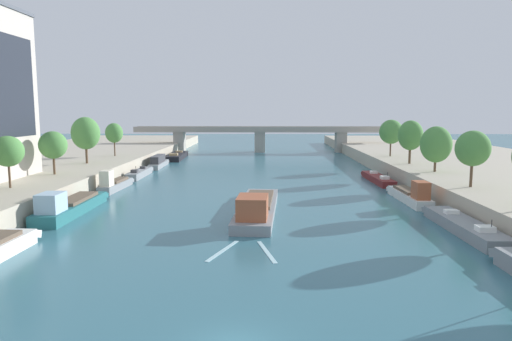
{
  "coord_description": "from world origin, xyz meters",
  "views": [
    {
      "loc": [
        1.48,
        -21.17,
        11.48
      ],
      "look_at": [
        0.0,
        52.43,
        1.81
      ],
      "focal_mm": 32.63,
      "sensor_mm": 36.0,
      "label": 1
    }
  ],
  "objects_px": {
    "moored_boat_right_lone": "(410,195)",
    "tree_left_second": "(53,145)",
    "tree_left_nearest": "(8,151)",
    "tree_right_second": "(391,132)",
    "bridge_far": "(260,135)",
    "moored_boat_right_second": "(463,226)",
    "moored_boat_left_lone": "(70,206)",
    "tree_left_past_mid": "(114,133)",
    "tree_right_distant": "(473,149)",
    "moored_boat_left_upstream": "(159,162)",
    "tree_left_by_lamp": "(86,133)",
    "tree_right_third": "(436,144)",
    "moored_boat_left_near": "(115,184)",
    "barge_midriver": "(257,207)",
    "moored_boat_right_downstream": "(378,178)",
    "moored_boat_left_downstream": "(177,156)",
    "moored_boat_left_midway": "(140,173)",
    "tree_right_past_mid": "(411,135)"
  },
  "relations": [
    {
      "from": "barge_midriver",
      "to": "moored_boat_right_lone",
      "type": "height_order",
      "value": "barge_midriver"
    },
    {
      "from": "tree_right_distant",
      "to": "tree_right_second",
      "type": "relative_size",
      "value": 0.93
    },
    {
      "from": "tree_right_distant",
      "to": "tree_left_nearest",
      "type": "bearing_deg",
      "value": -178.22
    },
    {
      "from": "moored_boat_left_midway",
      "to": "moored_boat_right_second",
      "type": "relative_size",
      "value": 0.79
    },
    {
      "from": "moored_boat_left_lone",
      "to": "tree_right_past_mid",
      "type": "distance_m",
      "value": 53.54
    },
    {
      "from": "tree_right_third",
      "to": "moored_boat_right_second",
      "type": "bearing_deg",
      "value": -103.62
    },
    {
      "from": "moored_boat_left_lone",
      "to": "moored_boat_left_midway",
      "type": "bearing_deg",
      "value": 90.29
    },
    {
      "from": "moored_boat_left_downstream",
      "to": "tree_left_nearest",
      "type": "bearing_deg",
      "value": -98.59
    },
    {
      "from": "moored_boat_left_upstream",
      "to": "tree_right_distant",
      "type": "bearing_deg",
      "value": -40.41
    },
    {
      "from": "moored_boat_left_downstream",
      "to": "moored_boat_right_lone",
      "type": "height_order",
      "value": "moored_boat_right_lone"
    },
    {
      "from": "moored_boat_right_second",
      "to": "moored_boat_right_downstream",
      "type": "relative_size",
      "value": 1.07
    },
    {
      "from": "moored_boat_left_near",
      "to": "tree_right_past_mid",
      "type": "bearing_deg",
      "value": 14.55
    },
    {
      "from": "tree_left_past_mid",
      "to": "tree_right_past_mid",
      "type": "xyz_separation_m",
      "value": [
        53.15,
        -11.82,
        0.24
      ]
    },
    {
      "from": "barge_midriver",
      "to": "moored_boat_left_midway",
      "type": "xyz_separation_m",
      "value": [
        -20.74,
        29.1,
        -0.32
      ]
    },
    {
      "from": "barge_midriver",
      "to": "moored_boat_left_upstream",
      "type": "bearing_deg",
      "value": 115.77
    },
    {
      "from": "moored_boat_left_midway",
      "to": "moored_boat_left_upstream",
      "type": "xyz_separation_m",
      "value": [
        0.18,
        13.48,
        0.4
      ]
    },
    {
      "from": "moored_boat_left_lone",
      "to": "tree_left_past_mid",
      "type": "distance_m",
      "value": 40.56
    },
    {
      "from": "tree_right_third",
      "to": "tree_right_second",
      "type": "distance_m",
      "value": 22.65
    },
    {
      "from": "tree_left_by_lamp",
      "to": "tree_left_past_mid",
      "type": "bearing_deg",
      "value": 86.72
    },
    {
      "from": "tree_left_past_mid",
      "to": "tree_right_past_mid",
      "type": "height_order",
      "value": "tree_right_past_mid"
    },
    {
      "from": "tree_left_past_mid",
      "to": "tree_right_third",
      "type": "bearing_deg",
      "value": -22.19
    },
    {
      "from": "tree_left_nearest",
      "to": "tree_left_second",
      "type": "xyz_separation_m",
      "value": [
        0.02,
        11.29,
        -0.14
      ]
    },
    {
      "from": "barge_midriver",
      "to": "moored_boat_left_downstream",
      "type": "distance_m",
      "value": 61.96
    },
    {
      "from": "moored_boat_left_downstream",
      "to": "tree_right_third",
      "type": "xyz_separation_m",
      "value": [
        45.39,
        -41.35,
        5.88
      ]
    },
    {
      "from": "barge_midriver",
      "to": "moored_boat_right_lone",
      "type": "distance_m",
      "value": 20.46
    },
    {
      "from": "tree_left_nearest",
      "to": "tree_right_third",
      "type": "xyz_separation_m",
      "value": [
        53.9,
        15.02,
        -0.25
      ]
    },
    {
      "from": "tree_right_third",
      "to": "tree_left_by_lamp",
      "type": "bearing_deg",
      "value": 170.08
    },
    {
      "from": "moored_boat_right_lone",
      "to": "tree_right_distant",
      "type": "bearing_deg",
      "value": -31.65
    },
    {
      "from": "moored_boat_left_lone",
      "to": "bridge_far",
      "type": "relative_size",
      "value": 0.23
    },
    {
      "from": "tree_left_nearest",
      "to": "tree_right_third",
      "type": "relative_size",
      "value": 0.91
    },
    {
      "from": "tree_right_second",
      "to": "bridge_far",
      "type": "height_order",
      "value": "tree_right_second"
    },
    {
      "from": "moored_boat_left_near",
      "to": "bridge_far",
      "type": "height_order",
      "value": "bridge_far"
    },
    {
      "from": "moored_boat_left_upstream",
      "to": "tree_left_nearest",
      "type": "relative_size",
      "value": 2.03
    },
    {
      "from": "moored_boat_left_lone",
      "to": "moored_boat_left_upstream",
      "type": "distance_m",
      "value": 42.71
    },
    {
      "from": "moored_boat_left_midway",
      "to": "tree_left_second",
      "type": "xyz_separation_m",
      "value": [
        -7.69,
        -15.52,
        6.01
      ]
    },
    {
      "from": "moored_boat_right_second",
      "to": "moored_boat_left_near",
      "type": "bearing_deg",
      "value": 151.19
    },
    {
      "from": "bridge_far",
      "to": "tree_left_past_mid",
      "type": "bearing_deg",
      "value": -126.64
    },
    {
      "from": "moored_boat_left_downstream",
      "to": "tree_right_distant",
      "type": "relative_size",
      "value": 2.5
    },
    {
      "from": "moored_boat_right_downstream",
      "to": "tree_left_by_lamp",
      "type": "height_order",
      "value": "tree_left_by_lamp"
    },
    {
      "from": "barge_midriver",
      "to": "moored_boat_right_downstream",
      "type": "xyz_separation_m",
      "value": [
        18.93,
        24.06,
        -0.39
      ]
    },
    {
      "from": "moored_boat_left_upstream",
      "to": "tree_right_third",
      "type": "xyz_separation_m",
      "value": [
        46.02,
        -25.26,
        5.5
      ]
    },
    {
      "from": "moored_boat_left_lone",
      "to": "bridge_far",
      "type": "height_order",
      "value": "bridge_far"
    },
    {
      "from": "tree_left_past_mid",
      "to": "tree_left_nearest",
      "type": "bearing_deg",
      "value": -90.28
    },
    {
      "from": "bridge_far",
      "to": "moored_boat_right_lone",
      "type": "bearing_deg",
      "value": -74.13
    },
    {
      "from": "moored_boat_right_lone",
      "to": "tree_left_second",
      "type": "distance_m",
      "value": 48.18
    },
    {
      "from": "tree_right_distant",
      "to": "moored_boat_right_second",
      "type": "bearing_deg",
      "value": -115.93
    },
    {
      "from": "tree_right_third",
      "to": "tree_right_past_mid",
      "type": "distance_m",
      "value": 10.14
    },
    {
      "from": "moored_boat_left_upstream",
      "to": "tree_left_by_lamp",
      "type": "xyz_separation_m",
      "value": [
        -8.41,
        -15.74,
        6.57
      ]
    },
    {
      "from": "moored_boat_right_second",
      "to": "tree_right_second",
      "type": "height_order",
      "value": "tree_right_second"
    },
    {
      "from": "barge_midriver",
      "to": "tree_left_nearest",
      "type": "bearing_deg",
      "value": 175.38
    }
  ]
}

